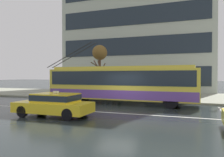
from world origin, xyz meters
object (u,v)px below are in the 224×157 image
object	(u,v)px
trolleybus	(121,83)
taxi_oncoming_near	(54,104)
bus_shelter	(126,78)
pedestrian_approaching_curb	(177,82)
pedestrian_walking_past	(120,81)
pedestrian_at_shelter	(113,87)
street_tree_bare	(100,54)

from	to	relation	value
trolleybus	taxi_oncoming_near	distance (m)	6.54
trolleybus	bus_shelter	xyz separation A→B (m)	(-0.76, 3.84, 0.42)
pedestrian_approaching_curb	bus_shelter	bearing A→B (deg)	171.84
taxi_oncoming_near	trolleybus	bearing A→B (deg)	73.51
trolleybus	pedestrian_approaching_curb	bearing A→B (deg)	37.92
taxi_oncoming_near	pedestrian_walking_past	xyz separation A→B (m)	(0.56, 9.99, 1.00)
trolleybus	pedestrian_at_shelter	bearing A→B (deg)	117.24
taxi_oncoming_near	bus_shelter	size ratio (longest dim) A/B	1.12
pedestrian_walking_past	street_tree_bare	xyz separation A→B (m)	(-2.43, 0.60, 2.70)
pedestrian_approaching_curb	street_tree_bare	xyz separation A→B (m)	(-7.75, 1.23, 2.76)
street_tree_bare	bus_shelter	bearing A→B (deg)	-10.43
bus_shelter	pedestrian_walking_past	distance (m)	0.61
taxi_oncoming_near	pedestrian_approaching_curb	bearing A→B (deg)	57.85
street_tree_bare	pedestrian_at_shelter	bearing A→B (deg)	-5.46
pedestrian_walking_past	pedestrian_approaching_curb	bearing A→B (deg)	-6.75
bus_shelter	pedestrian_approaching_curb	size ratio (longest dim) A/B	1.97
pedestrian_at_shelter	pedestrian_walking_past	bearing A→B (deg)	-26.80
trolleybus	taxi_oncoming_near	size ratio (longest dim) A/B	2.97
trolleybus	pedestrian_walking_past	world-z (taller)	trolleybus
taxi_oncoming_near	pedestrian_approaching_curb	xyz separation A→B (m)	(5.88, 9.36, 0.94)
taxi_oncoming_near	pedestrian_approaching_curb	size ratio (longest dim) A/B	2.20
trolleybus	pedestrian_approaching_curb	size ratio (longest dim) A/B	6.52
bus_shelter	pedestrian_walking_past	world-z (taller)	bus_shelter
pedestrian_walking_past	street_tree_bare	size ratio (longest dim) A/B	0.38
taxi_oncoming_near	bus_shelter	world-z (taller)	bus_shelter
taxi_oncoming_near	pedestrian_at_shelter	world-z (taller)	pedestrian_at_shelter
taxi_oncoming_near	bus_shelter	xyz separation A→B (m)	(1.07, 10.05, 1.33)
pedestrian_at_shelter	pedestrian_approaching_curb	bearing A→B (deg)	-9.89
trolleybus	pedestrian_walking_past	size ratio (longest dim) A/B	6.44
taxi_oncoming_near	pedestrian_walking_past	world-z (taller)	pedestrian_walking_past
trolleybus	pedestrian_at_shelter	size ratio (longest dim) A/B	7.90
pedestrian_approaching_curb	pedestrian_walking_past	bearing A→B (deg)	173.25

